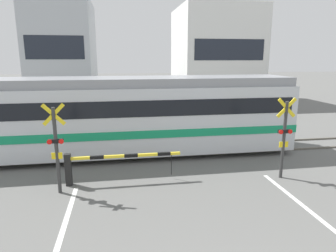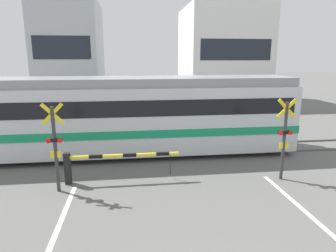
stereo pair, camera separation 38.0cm
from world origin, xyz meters
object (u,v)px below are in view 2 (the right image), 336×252
at_px(commuter_train, 126,114).
at_px(pedestrian, 151,114).
at_px(crossing_barrier_far, 203,121).
at_px(crossing_signal_left, 55,144).
at_px(crossing_barrier_near, 98,162).
at_px(crossing_signal_right, 284,136).

height_order(commuter_train, pedestrian, commuter_train).
relative_size(crossing_barrier_far, pedestrian, 2.40).
height_order(crossing_barrier_far, pedestrian, pedestrian).
height_order(crossing_barrier_far, crossing_signal_left, crossing_signal_left).
bearing_deg(pedestrian, crossing_signal_left, -113.89).
bearing_deg(crossing_barrier_near, crossing_barrier_far, 49.38).
distance_m(crossing_signal_right, pedestrian, 8.98).
bearing_deg(crossing_signal_left, crossing_signal_right, 0.00).
xyz_separation_m(crossing_barrier_near, crossing_signal_left, (-1.20, -0.55, 0.83)).
xyz_separation_m(commuter_train, crossing_signal_left, (-2.16, -3.60, -0.22)).
bearing_deg(pedestrian, crossing_barrier_far, -29.79).
bearing_deg(crossing_barrier_near, pedestrian, 72.49).
bearing_deg(crossing_signal_left, commuter_train, 59.06).
relative_size(crossing_barrier_near, crossing_signal_right, 1.36).
bearing_deg(commuter_train, crossing_signal_left, -120.94).
xyz_separation_m(crossing_signal_right, pedestrian, (-3.93, 8.05, -0.64)).
distance_m(crossing_barrier_far, pedestrian, 3.15).
xyz_separation_m(commuter_train, crossing_barrier_far, (4.14, 2.89, -1.05)).
relative_size(crossing_barrier_far, crossing_signal_right, 1.36).
xyz_separation_m(crossing_barrier_far, crossing_signal_left, (-6.29, -6.49, 0.83)).
distance_m(commuter_train, crossing_signal_right, 6.44).
distance_m(commuter_train, pedestrian, 4.75).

